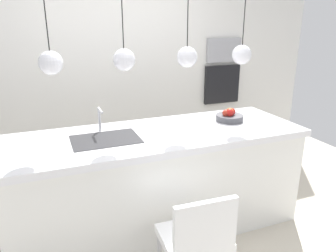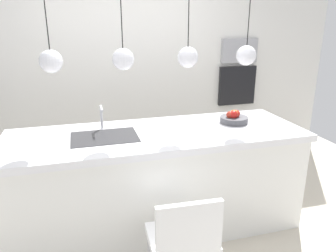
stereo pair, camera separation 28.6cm
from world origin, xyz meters
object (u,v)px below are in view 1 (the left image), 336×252
at_px(microwave, 223,50).
at_px(chair_near, 197,237).
at_px(oven, 221,84).
at_px(fruit_bowl, 229,116).

xyz_separation_m(microwave, chair_near, (-1.63, -2.46, -1.02)).
height_order(oven, chair_near, oven).
height_order(fruit_bowl, microwave, microwave).
distance_m(fruit_bowl, chair_near, 1.36).
xyz_separation_m(oven, chair_near, (-1.63, -2.46, -0.52)).
xyz_separation_m(fruit_bowl, chair_near, (-0.82, -0.96, -0.52)).
bearing_deg(chair_near, microwave, 56.54).
xyz_separation_m(microwave, oven, (0.00, 0.00, -0.50)).
relative_size(fruit_bowl, oven, 0.48).
bearing_deg(microwave, chair_near, -123.46).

